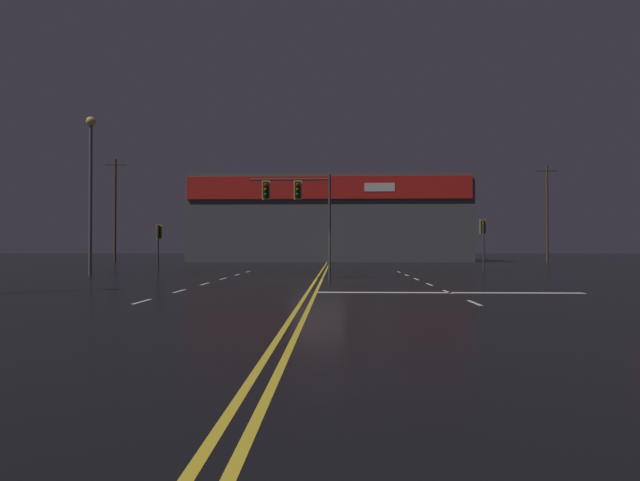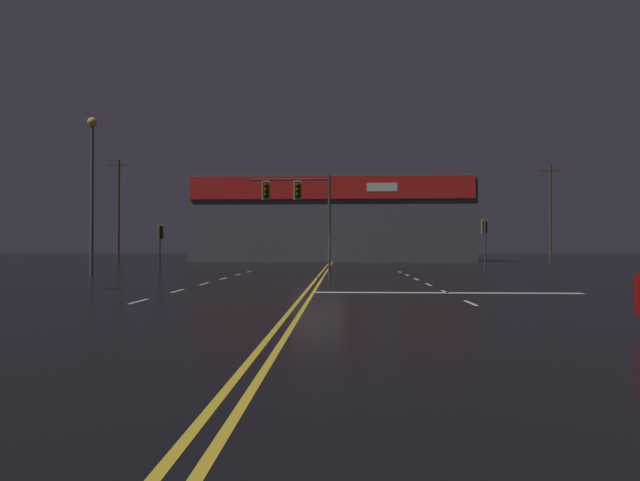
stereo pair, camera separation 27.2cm
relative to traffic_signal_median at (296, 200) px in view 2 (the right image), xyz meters
name	(u,v)px [view 2 (the right image)]	position (x,y,z in m)	size (l,w,h in m)	color
ground_plane	(317,281)	(1.15, -1.58, -4.09)	(200.00, 200.00, 0.00)	black
road_markings	(337,283)	(2.09, -2.67, -4.08)	(14.83, 60.00, 0.01)	gold
traffic_signal_median	(296,200)	(0.00, 0.00, 0.00)	(4.16, 0.36, 5.37)	#38383D
traffic_signal_corner_northeast	(485,233)	(12.26, 9.66, -1.46)	(0.42, 0.36, 3.57)	#38383D
traffic_signal_corner_northwest	(160,237)	(-10.33, 8.70, -1.75)	(0.42, 0.36, 3.19)	#38383D
streetlight_near_right	(92,174)	(-12.33, 3.08, 1.85)	(0.56, 0.56, 9.28)	#59595E
building_backdrop	(332,219)	(1.15, 32.26, 0.74)	(30.85, 10.23, 9.62)	#4C4C51
utility_pole_row	(322,210)	(0.15, 27.93, 1.50)	(48.57, 0.26, 11.20)	#4C3828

